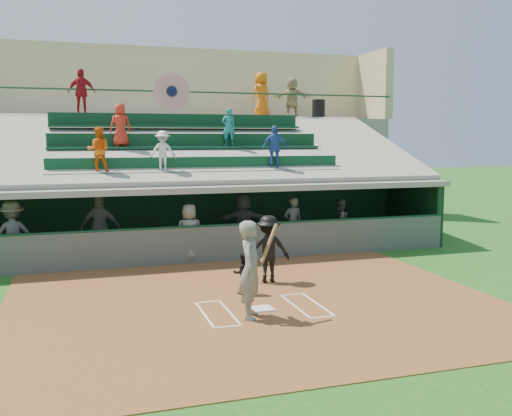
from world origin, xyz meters
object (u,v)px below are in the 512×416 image
object	(u,v)px
trash_bin	(319,109)
catcher	(243,273)
home_plate	(263,308)
batter_at_plate	(251,269)

from	to	relation	value
trash_bin	catcher	bearing A→B (deg)	-120.76
home_plate	trash_bin	bearing A→B (deg)	62.05
home_plate	batter_at_plate	xyz separation A→B (m)	(-0.41, -0.47, 1.01)
home_plate	catcher	xyz separation A→B (m)	(-0.06, 1.33, 0.49)
batter_at_plate	home_plate	bearing A→B (deg)	48.53
batter_at_plate	catcher	xyz separation A→B (m)	(0.35, 1.80, -0.52)
batter_at_plate	catcher	size ratio (longest dim) A/B	2.04
home_plate	trash_bin	size ratio (longest dim) A/B	0.48
batter_at_plate	trash_bin	world-z (taller)	trash_bin
home_plate	batter_at_plate	bearing A→B (deg)	-131.47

